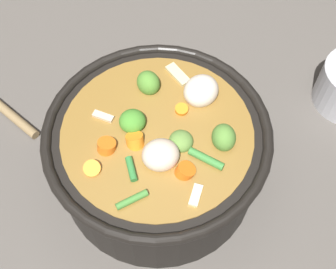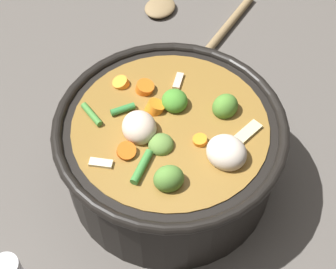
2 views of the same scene
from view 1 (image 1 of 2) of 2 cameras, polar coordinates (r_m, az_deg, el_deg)
The scene contains 2 objects.
ground_plane at distance 0.69m, azimuth -1.22°, elevation -5.18°, with size 1.10×1.10×0.00m, color #514C47.
cooking_pot at distance 0.63m, azimuth -1.29°, elevation -2.31°, with size 0.31×0.31×0.16m.
Camera 1 is at (0.21, 0.23, 0.62)m, focal length 46.28 mm.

